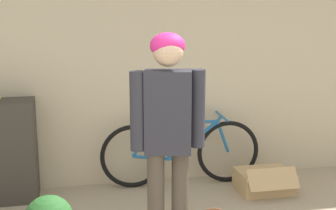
{
  "coord_description": "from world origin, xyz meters",
  "views": [
    {
      "loc": [
        -0.69,
        -2.09,
        1.88
      ],
      "look_at": [
        0.01,
        1.18,
        1.18
      ],
      "focal_mm": 50.0,
      "sensor_mm": 36.0,
      "label": 1
    }
  ],
  "objects": [
    {
      "name": "wall_back",
      "position": [
        0.0,
        2.77,
        1.3
      ],
      "size": [
        8.0,
        0.07,
        2.6
      ],
      "color": "beige",
      "rests_on": "ground_plane"
    },
    {
      "name": "person",
      "position": [
        0.01,
        1.18,
        1.04
      ],
      "size": [
        0.56,
        0.27,
        1.71
      ],
      "rotation": [
        0.0,
        0.0,
        -0.24
      ],
      "color": "#4C4238",
      "rests_on": "ground_plane"
    },
    {
      "name": "bicycle",
      "position": [
        0.45,
        2.56,
        0.37
      ],
      "size": [
        1.72,
        0.46,
        0.76
      ],
      "rotation": [
        0.0,
        0.0,
        -0.05
      ],
      "color": "black",
      "rests_on": "ground_plane"
    },
    {
      "name": "cardboard_box",
      "position": [
        1.26,
        2.2,
        0.11
      ],
      "size": [
        0.55,
        0.5,
        0.3
      ],
      "color": "tan",
      "rests_on": "ground_plane"
    }
  ]
}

